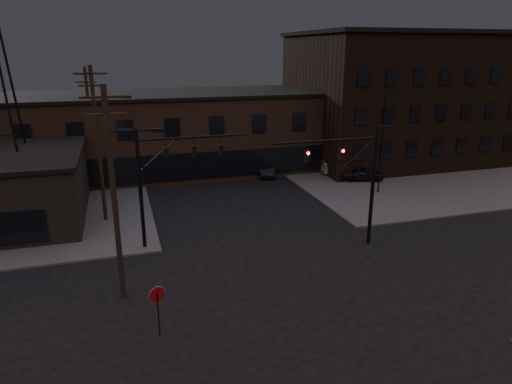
{
  "coord_description": "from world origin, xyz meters",
  "views": [
    {
      "loc": [
        -9.02,
        -20.43,
        12.48
      ],
      "look_at": [
        -0.65,
        7.06,
        3.5
      ],
      "focal_mm": 32.0,
      "sensor_mm": 36.0,
      "label": 1
    }
  ],
  "objects_px": {
    "car_crossing": "(268,169)",
    "parked_car_lot_b": "(344,167)",
    "traffic_signal_far": "(160,173)",
    "parked_car_lot_a": "(361,173)",
    "stop_sign": "(157,300)",
    "traffic_signal_near": "(358,174)"
  },
  "relations": [
    {
      "from": "parked_car_lot_a",
      "to": "parked_car_lot_b",
      "type": "relative_size",
      "value": 0.89
    },
    {
      "from": "traffic_signal_near",
      "to": "car_crossing",
      "type": "distance_m",
      "value": 18.97
    },
    {
      "from": "traffic_signal_near",
      "to": "parked_car_lot_b",
      "type": "height_order",
      "value": "traffic_signal_near"
    },
    {
      "from": "car_crossing",
      "to": "parked_car_lot_b",
      "type": "bearing_deg",
      "value": 3.73
    },
    {
      "from": "stop_sign",
      "to": "car_crossing",
      "type": "height_order",
      "value": "stop_sign"
    },
    {
      "from": "car_crossing",
      "to": "stop_sign",
      "type": "bearing_deg",
      "value": -98.77
    },
    {
      "from": "parked_car_lot_a",
      "to": "stop_sign",
      "type": "bearing_deg",
      "value": 149.75
    },
    {
      "from": "traffic_signal_far",
      "to": "parked_car_lot_a",
      "type": "relative_size",
      "value": 1.86
    },
    {
      "from": "traffic_signal_far",
      "to": "parked_car_lot_b",
      "type": "bearing_deg",
      "value": 32.88
    },
    {
      "from": "car_crossing",
      "to": "traffic_signal_far",
      "type": "bearing_deg",
      "value": -109.55
    },
    {
      "from": "parked_car_lot_a",
      "to": "car_crossing",
      "type": "bearing_deg",
      "value": 75.27
    },
    {
      "from": "stop_sign",
      "to": "car_crossing",
      "type": "xyz_separation_m",
      "value": [
        13.5,
        24.98,
        -1.13
      ]
    },
    {
      "from": "stop_sign",
      "to": "car_crossing",
      "type": "bearing_deg",
      "value": 61.61
    },
    {
      "from": "traffic_signal_near",
      "to": "traffic_signal_far",
      "type": "relative_size",
      "value": 1.0
    },
    {
      "from": "traffic_signal_near",
      "to": "parked_car_lot_a",
      "type": "relative_size",
      "value": 1.86
    },
    {
      "from": "traffic_signal_near",
      "to": "stop_sign",
      "type": "xyz_separation_m",
      "value": [
        -13.36,
        -6.49,
        -3.09
      ]
    },
    {
      "from": "stop_sign",
      "to": "parked_car_lot_b",
      "type": "xyz_separation_m",
      "value": [
        21.12,
        22.81,
        -0.99
      ]
    },
    {
      "from": "traffic_signal_near",
      "to": "parked_car_lot_a",
      "type": "distance_m",
      "value": 16.34
    },
    {
      "from": "traffic_signal_near",
      "to": "stop_sign",
      "type": "distance_m",
      "value": 15.17
    },
    {
      "from": "stop_sign",
      "to": "parked_car_lot_b",
      "type": "bearing_deg",
      "value": 47.2
    },
    {
      "from": "stop_sign",
      "to": "parked_car_lot_a",
      "type": "xyz_separation_m",
      "value": [
        21.55,
        20.04,
        -0.96
      ]
    },
    {
      "from": "traffic_signal_far",
      "to": "car_crossing",
      "type": "xyz_separation_m",
      "value": [
        12.22,
        15.0,
        -4.29
      ]
    }
  ]
}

